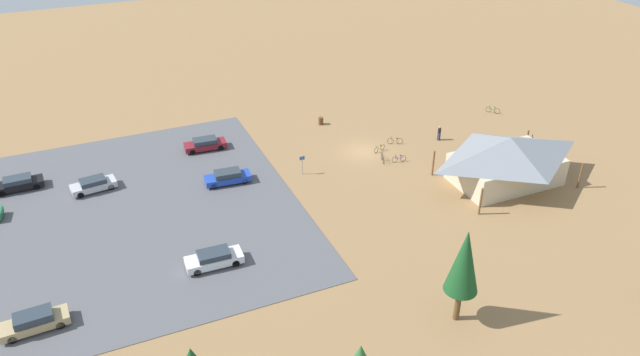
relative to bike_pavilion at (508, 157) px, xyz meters
name	(u,v)px	position (x,y,z in m)	size (l,w,h in m)	color
ground	(364,152)	(10.27, -11.52, -2.78)	(160.00, 160.00, 0.00)	#937047
parking_lot_asphalt	(116,217)	(37.50, -9.10, -2.75)	(33.38, 34.14, 0.05)	#56565B
bike_pavilion	(508,157)	(0.00, 0.00, 0.00)	(12.42, 8.35, 4.99)	beige
trash_bin	(321,121)	(11.80, -20.07, -2.33)	(0.60, 0.60, 0.90)	brown
lot_sign	(302,162)	(18.48, -9.63, -1.37)	(0.56, 0.08, 2.20)	#99999E
pine_far_west	(464,262)	(16.09, 14.83, 2.53)	(2.46, 2.46, 7.95)	brown
bicycle_teal_near_porch	(383,158)	(9.41, -8.67, -2.39)	(0.62, 1.62, 0.87)	black
bicycle_green_yard_right	(493,110)	(-9.66, -14.44, -2.39)	(1.16, 1.45, 0.87)	black
bicycle_purple_lone_east	(399,159)	(7.82, -7.91, -2.41)	(1.67, 0.48, 0.81)	black
bicycle_yellow_lone_west	(379,149)	(8.63, -10.90, -2.42)	(1.64, 0.66, 0.79)	black
bicycle_orange_yard_front	(395,141)	(6.09, -11.82, -2.39)	(1.66, 0.79, 0.87)	black
bicycle_blue_yard_center	(506,140)	(-5.83, -6.98, -2.40)	(1.71, 0.48, 0.78)	black
bicycle_red_mid_cluster	(532,139)	(-8.73, -6.02, -2.43)	(1.33, 1.19, 0.80)	black
car_silver_mid_lot	(93,185)	(38.88, -14.86, -2.07)	(4.52, 2.33, 1.30)	#BCBCC1
car_maroon_second_row	(205,144)	(26.45, -19.11, -2.06)	(4.73, 2.07, 1.32)	maroon
car_black_near_entry	(18,183)	(45.76, -18.07, -2.06)	(4.67, 1.92, 1.34)	black
car_white_back_corner	(214,258)	(30.90, 1.61, -2.04)	(4.77, 1.95, 1.37)	white
car_blue_by_curb	(228,177)	(26.15, -10.94, -2.05)	(4.76, 2.11, 1.35)	#1E42B2
car_tan_end_stall	(34,321)	(44.68, 3.62, -2.02)	(4.78, 1.98, 1.44)	tan
visitor_crossing_yard	(439,133)	(0.90, -10.70, -1.87)	(0.39, 0.36, 1.73)	#2D3347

